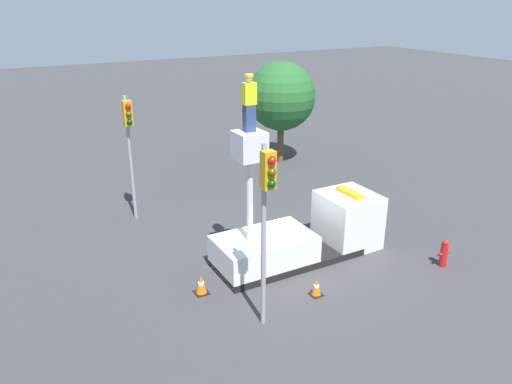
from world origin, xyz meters
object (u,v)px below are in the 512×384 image
object	(u,v)px
traffic_light_pole	(267,203)
tree_left_bg	(281,96)
traffic_light_across	(129,135)
traffic_cone_rear	(201,285)
worker	(249,103)
bucket_truck	(303,235)
fire_hydrant	(444,253)
traffic_cone_curbside	(316,287)

from	to	relation	value
traffic_light_pole	tree_left_bg	xyz separation A→B (m)	(8.27, 12.76, -0.09)
traffic_light_across	traffic_cone_rear	world-z (taller)	traffic_light_across
traffic_light_pole	traffic_light_across	world-z (taller)	traffic_light_pole
worker	traffic_light_pole	bearing A→B (deg)	-109.91
traffic_light_pole	traffic_light_across	bearing A→B (deg)	97.28
bucket_truck	fire_hydrant	xyz separation A→B (m)	(3.91, -2.96, -0.37)
traffic_light_across	tree_left_bg	world-z (taller)	tree_left_bg
traffic_cone_rear	tree_left_bg	xyz separation A→B (m)	(9.23, 10.34, 3.41)
traffic_cone_rear	tree_left_bg	distance (m)	14.27
worker	tree_left_bg	xyz separation A→B (m)	(7.22, 9.86, -2.08)
traffic_cone_rear	traffic_cone_curbside	world-z (taller)	traffic_cone_rear
bucket_truck	worker	world-z (taller)	worker
fire_hydrant	tree_left_bg	xyz separation A→B (m)	(1.17, 12.82, 3.22)
traffic_light_pole	fire_hydrant	distance (m)	7.84
bucket_truck	worker	size ratio (longest dim) A/B	3.58
traffic_light_pole	tree_left_bg	distance (m)	15.21
traffic_light_pole	traffic_cone_rear	bearing A→B (deg)	111.66
fire_hydrant	traffic_cone_curbside	world-z (taller)	fire_hydrant
traffic_light_across	fire_hydrant	distance (m)	12.61
bucket_truck	traffic_light_across	size ratio (longest dim) A/B	1.20
traffic_light_across	fire_hydrant	world-z (taller)	traffic_light_across
traffic_cone_rear	fire_hydrant	bearing A→B (deg)	-17.10
tree_left_bg	fire_hydrant	bearing A→B (deg)	-95.23
traffic_light_across	traffic_cone_curbside	world-z (taller)	traffic_light_across
traffic_light_across	traffic_cone_rear	xyz separation A→B (m)	(0.18, -6.51, -3.38)
fire_hydrant	traffic_cone_rear	distance (m)	8.44
worker	traffic_cone_rear	size ratio (longest dim) A/B	2.74
tree_left_bg	traffic_cone_rear	bearing A→B (deg)	-131.78
traffic_light_pole	traffic_cone_rear	size ratio (longest dim) A/B	8.45
bucket_truck	traffic_light_pole	world-z (taller)	traffic_light_pole
traffic_light_pole	tree_left_bg	world-z (taller)	tree_left_bg
worker	bucket_truck	bearing A→B (deg)	0.00
worker	traffic_light_across	distance (m)	6.75
traffic_light_pole	traffic_cone_rear	distance (m)	4.37
bucket_truck	traffic_cone_rear	xyz separation A→B (m)	(-4.15, -0.48, -0.56)
traffic_light_across	bucket_truck	bearing A→B (deg)	-54.35
fire_hydrant	traffic_cone_rear	bearing A→B (deg)	162.90
bucket_truck	fire_hydrant	bearing A→B (deg)	-37.10
traffic_light_pole	worker	bearing A→B (deg)	70.09
fire_hydrant	traffic_cone_rear	world-z (taller)	fire_hydrant
traffic_light_pole	traffic_cone_curbside	size ratio (longest dim) A/B	9.20
traffic_light_across	fire_hydrant	bearing A→B (deg)	-47.50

